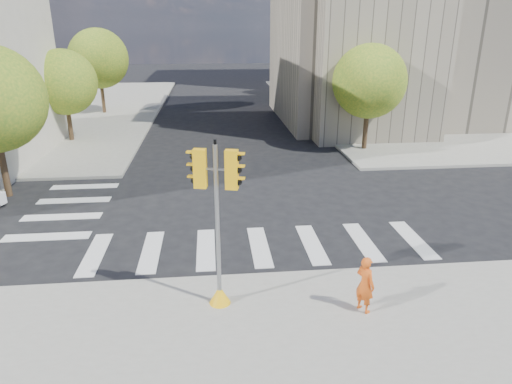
# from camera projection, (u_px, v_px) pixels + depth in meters

# --- Properties ---
(ground) EXTENTS (160.00, 160.00, 0.00)m
(ground) POSITION_uv_depth(u_px,v_px,m) (256.00, 223.00, 17.26)
(ground) COLOR black
(ground) RESTS_ON ground
(sidewalk_far_right) EXTENTS (28.00, 40.00, 0.15)m
(sidewalk_far_right) POSITION_uv_depth(u_px,v_px,m) (437.00, 104.00, 43.45)
(sidewalk_far_right) COLOR gray
(sidewalk_far_right) RESTS_ON ground
(civic_building) EXTENTS (26.00, 16.00, 19.39)m
(civic_building) POSITION_uv_depth(u_px,v_px,m) (437.00, 23.00, 34.14)
(civic_building) COLOR gray
(civic_building) RESTS_ON ground
(tree_lw_mid) EXTENTS (4.00, 4.00, 5.77)m
(tree_lw_mid) POSITION_uv_depth(u_px,v_px,m) (64.00, 82.00, 28.07)
(tree_lw_mid) COLOR #382616
(tree_lw_mid) RESTS_ON ground
(tree_lw_far) EXTENTS (4.80, 4.80, 6.95)m
(tree_lw_far) POSITION_uv_depth(u_px,v_px,m) (99.00, 59.00, 37.16)
(tree_lw_far) COLOR #382616
(tree_lw_far) RESTS_ON ground
(tree_re_near) EXTENTS (4.20, 4.20, 6.16)m
(tree_re_near) POSITION_uv_depth(u_px,v_px,m) (369.00, 81.00, 25.94)
(tree_re_near) COLOR #382616
(tree_re_near) RESTS_ON ground
(tree_re_mid) EXTENTS (4.60, 4.60, 6.66)m
(tree_re_mid) POSITION_uv_depth(u_px,v_px,m) (321.00, 61.00, 37.06)
(tree_re_mid) COLOR #382616
(tree_re_mid) RESTS_ON ground
(tree_re_far) EXTENTS (4.00, 4.00, 5.88)m
(tree_re_far) POSITION_uv_depth(u_px,v_px,m) (294.00, 58.00, 48.45)
(tree_re_far) COLOR #382616
(tree_re_far) RESTS_ON ground
(lamp_near) EXTENTS (0.35, 0.18, 8.11)m
(lamp_near) POSITION_uv_depth(u_px,v_px,m) (357.00, 66.00, 29.55)
(lamp_near) COLOR black
(lamp_near) RESTS_ON sidewalk_far_right
(lamp_far) EXTENTS (0.35, 0.18, 8.11)m
(lamp_far) POSITION_uv_depth(u_px,v_px,m) (311.00, 54.00, 42.64)
(lamp_far) COLOR black
(lamp_far) RESTS_ON sidewalk_far_right
(traffic_signal) EXTENTS (1.08, 0.56, 4.38)m
(traffic_signal) POSITION_uv_depth(u_px,v_px,m) (218.00, 239.00, 11.36)
(traffic_signal) COLOR #FFB70D
(traffic_signal) RESTS_ON sidewalk_near
(photographer) EXTENTS (0.59, 0.66, 1.51)m
(photographer) POSITION_uv_depth(u_px,v_px,m) (365.00, 284.00, 11.42)
(photographer) COLOR #E15515
(photographer) RESTS_ON sidewalk_near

